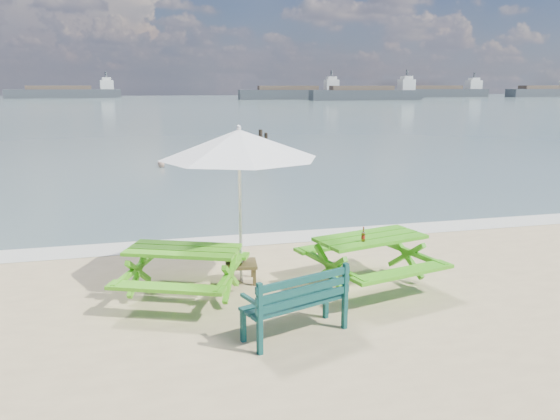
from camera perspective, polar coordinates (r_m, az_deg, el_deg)
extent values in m
plane|color=slate|center=(91.48, -13.11, 10.62)|extent=(300.00, 300.00, 0.00)
cube|color=silver|center=(11.61, -4.32, -3.19)|extent=(22.00, 0.90, 0.01)
cube|color=#4DB21B|center=(8.45, -10.11, -4.11)|extent=(1.86, 1.37, 0.05)
cube|color=#4DB21B|center=(9.26, -8.50, -4.57)|extent=(1.67, 0.92, 0.05)
cube|color=#4DB21B|center=(7.85, -11.84, -7.97)|extent=(1.67, 0.92, 0.05)
cube|color=#4DB21B|center=(8.59, -10.00, -6.79)|extent=(1.82, 1.48, 0.72)
cube|color=#3FA218|center=(8.94, 9.45, -2.89)|extent=(1.91, 1.23, 0.06)
cube|color=#3FA218|center=(9.67, 6.41, -3.61)|extent=(1.78, 0.73, 0.06)
cube|color=#3FA218|center=(8.43, 12.79, -6.38)|extent=(1.78, 0.73, 0.06)
cube|color=#3FA218|center=(9.07, 9.35, -5.57)|extent=(1.84, 1.36, 0.75)
cube|color=#0E3B39|center=(7.24, 1.52, -9.60)|extent=(1.50, 0.88, 0.04)
cube|color=#0E3B39|center=(6.98, 2.60, -8.31)|extent=(1.37, 0.51, 0.37)
cube|color=#0E3B39|center=(7.33, 1.50, -11.23)|extent=(1.43, 0.91, 0.45)
cube|color=brown|center=(9.18, -4.09, -5.64)|extent=(0.57, 0.57, 0.05)
cube|color=brown|center=(9.23, -4.07, -6.61)|extent=(0.50, 0.50, 0.29)
cylinder|color=silver|center=(8.92, -4.19, -0.01)|extent=(0.05, 0.05, 2.47)
cone|color=white|center=(8.75, -4.30, 6.90)|extent=(2.86, 2.86, 0.46)
cylinder|color=brown|center=(8.61, 8.69, -2.82)|extent=(0.06, 0.06, 0.14)
cylinder|color=brown|center=(8.58, 8.72, -1.99)|extent=(0.02, 0.02, 0.06)
cylinder|color=#A71E13|center=(8.61, 8.69, -2.82)|extent=(0.06, 0.06, 0.06)
imported|color=tan|center=(22.55, -12.26, 3.07)|extent=(0.63, 0.46, 1.59)
cylinder|color=black|center=(26.34, -2.04, 6.94)|extent=(0.19, 0.19, 1.34)
cylinder|color=black|center=(27.02, -1.47, 6.88)|extent=(0.16, 0.16, 1.13)
cube|color=#3A3F45|center=(123.95, 1.27, 11.94)|extent=(23.91, 5.38, 2.20)
cube|color=silver|center=(126.10, 5.39, 12.90)|extent=(3.02, 3.16, 2.20)
cube|color=#3A3F45|center=(166.14, 25.74, 10.95)|extent=(22.20, 6.43, 2.20)
cube|color=#3A3F45|center=(118.26, 8.95, 11.74)|extent=(23.90, 5.10, 2.20)
cube|color=silver|center=(121.64, 13.08, 12.63)|extent=(2.98, 3.13, 2.20)
cube|color=#3A3F45|center=(151.27, 15.95, 11.64)|extent=(28.45, 5.11, 2.20)
cube|color=silver|center=(156.50, 19.58, 12.24)|extent=(3.51, 3.13, 2.20)
cube|color=#3A3F45|center=(145.52, -21.64, 11.21)|extent=(26.78, 7.14, 2.20)
cube|color=silver|center=(145.80, -17.67, 12.37)|extent=(3.52, 3.36, 2.20)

